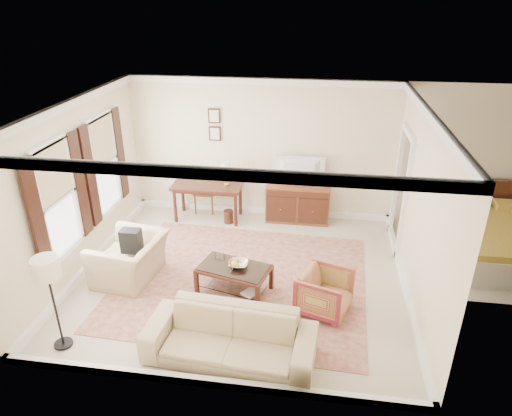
% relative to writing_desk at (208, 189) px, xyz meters
% --- Properties ---
extents(room_shell, '(5.51, 5.01, 2.91)m').
position_rel_writing_desk_xyz_m(room_shell, '(1.08, -2.04, 1.79)').
color(room_shell, beige).
rests_on(room_shell, ground).
extents(annex_bedroom, '(3.00, 2.70, 2.90)m').
position_rel_writing_desk_xyz_m(annex_bedroom, '(5.57, -0.89, -0.34)').
color(annex_bedroom, beige).
rests_on(annex_bedroom, ground).
extents(window_front, '(0.12, 1.56, 1.80)m').
position_rel_writing_desk_xyz_m(window_front, '(-1.62, -2.74, 0.87)').
color(window_front, '#CCB284').
rests_on(window_front, room_shell).
extents(window_rear, '(0.12, 1.56, 1.80)m').
position_rel_writing_desk_xyz_m(window_rear, '(-1.62, -1.14, 0.87)').
color(window_rear, '#CCB284').
rests_on(window_rear, room_shell).
extents(doorway, '(0.10, 1.12, 2.25)m').
position_rel_writing_desk_xyz_m(doorway, '(3.79, -0.54, 0.40)').
color(doorway, white).
rests_on(doorway, room_shell).
extents(rug, '(4.26, 3.70, 0.01)m').
position_rel_writing_desk_xyz_m(rug, '(1.09, -2.20, -0.67)').
color(rug, maroon).
rests_on(rug, room_shell).
extents(writing_desk, '(1.44, 0.72, 0.79)m').
position_rel_writing_desk_xyz_m(writing_desk, '(0.00, 0.00, 0.00)').
color(writing_desk, '#3F1D12').
rests_on(writing_desk, room_shell).
extents(desk_chair, '(0.50, 0.50, 1.05)m').
position_rel_writing_desk_xyz_m(desk_chair, '(-0.15, 0.35, -0.15)').
color(desk_chair, brown).
rests_on(desk_chair, room_shell).
extents(desk_lamp, '(0.32, 0.32, 0.50)m').
position_rel_writing_desk_xyz_m(desk_lamp, '(0.40, -0.00, 0.36)').
color(desk_lamp, silver).
rests_on(desk_lamp, writing_desk).
extents(framed_prints, '(0.25, 0.04, 0.68)m').
position_rel_writing_desk_xyz_m(framed_prints, '(0.10, 0.43, 1.26)').
color(framed_prints, '#3F1D12').
rests_on(framed_prints, room_shell).
extents(sideboard, '(1.30, 0.50, 0.80)m').
position_rel_writing_desk_xyz_m(sideboard, '(1.88, 0.18, -0.28)').
color(sideboard, brown).
rests_on(sideboard, room_shell).
extents(tv, '(0.99, 0.57, 0.13)m').
position_rel_writing_desk_xyz_m(tv, '(1.88, 0.16, 0.62)').
color(tv, black).
rests_on(tv, sideboard).
extents(coffee_table, '(1.24, 0.91, 0.47)m').
position_rel_writing_desk_xyz_m(coffee_table, '(1.04, -2.53, -0.32)').
color(coffee_table, '#3F1D12').
rests_on(coffee_table, room_shell).
extents(fruit_bowl, '(0.42, 0.42, 0.10)m').
position_rel_writing_desk_xyz_m(fruit_bowl, '(1.11, -2.50, -0.15)').
color(fruit_bowl, silver).
rests_on(fruit_bowl, coffee_table).
extents(book_a, '(0.28, 0.07, 0.38)m').
position_rel_writing_desk_xyz_m(book_a, '(0.90, -2.38, -0.49)').
color(book_a, brown).
rests_on(book_a, coffee_table).
extents(book_b, '(0.24, 0.18, 0.38)m').
position_rel_writing_desk_xyz_m(book_b, '(1.26, -2.69, -0.50)').
color(book_b, brown).
rests_on(book_b, coffee_table).
extents(striped_armchair, '(0.87, 0.90, 0.75)m').
position_rel_writing_desk_xyz_m(striped_armchair, '(2.48, -2.81, -0.30)').
color(striped_armchair, maroon).
rests_on(striped_armchair, room_shell).
extents(club_armchair, '(0.90, 1.24, 1.00)m').
position_rel_writing_desk_xyz_m(club_armchair, '(-0.76, -2.39, -0.18)').
color(club_armchair, tan).
rests_on(club_armchair, room_shell).
extents(backpack, '(0.31, 0.37, 0.40)m').
position_rel_writing_desk_xyz_m(backpack, '(-0.69, -2.39, 0.07)').
color(backpack, black).
rests_on(backpack, club_armchair).
extents(sofa, '(2.28, 0.83, 0.87)m').
position_rel_writing_desk_xyz_m(sofa, '(1.26, -3.97, -0.24)').
color(sofa, tan).
rests_on(sofa, room_shell).
extents(floor_lamp, '(0.35, 0.35, 1.40)m').
position_rel_writing_desk_xyz_m(floor_lamp, '(-1.07, -4.09, 0.48)').
color(floor_lamp, black).
rests_on(floor_lamp, room_shell).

